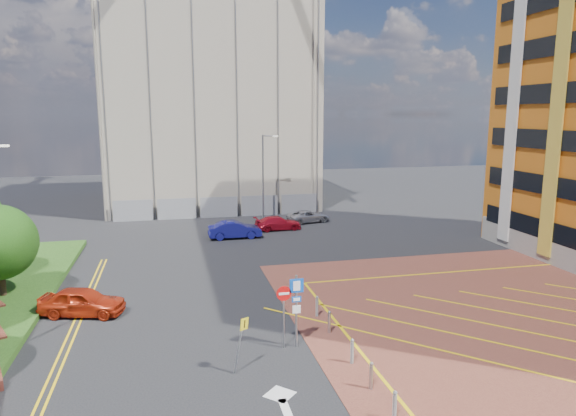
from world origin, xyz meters
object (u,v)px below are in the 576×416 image
object	(u,v)px
lamp_back	(264,174)
sign_cluster	(292,304)
warning_sign	(241,338)
car_red_left	(82,301)
car_blue_back	(235,230)
car_red_back	(278,223)
car_silver_back	(308,216)

from	to	relation	value
lamp_back	sign_cluster	size ratio (longest dim) A/B	2.50
warning_sign	lamp_back	bearing A→B (deg)	77.83
car_red_left	car_blue_back	xyz separation A→B (m)	(9.42, 14.36, -0.00)
sign_cluster	warning_sign	xyz separation A→B (m)	(-2.41, -1.73, -0.52)
warning_sign	car_blue_back	distance (m)	22.09
sign_cluster	car_blue_back	world-z (taller)	sign_cluster
lamp_back	car_red_back	distance (m)	5.98
warning_sign	car_red_left	bearing A→B (deg)	132.26
car_red_left	car_silver_back	size ratio (longest dim) A/B	1.03
car_red_back	car_blue_back	bearing A→B (deg)	114.59
lamp_back	warning_sign	distance (m)	29.55
sign_cluster	car_red_back	bearing A→B (deg)	79.53
sign_cluster	car_red_back	world-z (taller)	sign_cluster
car_red_back	car_silver_back	world-z (taller)	car_red_back
sign_cluster	car_silver_back	distance (m)	26.01
car_blue_back	car_red_back	xyz separation A→B (m)	(4.01, 2.18, -0.11)
lamp_back	car_red_back	world-z (taller)	lamp_back
car_red_back	sign_cluster	bearing A→B (deg)	165.61
lamp_back	car_blue_back	xyz separation A→B (m)	(-3.66, -6.81, -3.66)
car_blue_back	car_red_back	distance (m)	4.57
car_red_back	warning_sign	bearing A→B (deg)	160.88
warning_sign	car_blue_back	size ratio (longest dim) A/B	0.53
lamp_back	car_silver_back	distance (m)	5.76
lamp_back	warning_sign	world-z (taller)	lamp_back
sign_cluster	car_blue_back	xyz separation A→B (m)	(0.12, 20.20, -1.25)
warning_sign	sign_cluster	bearing A→B (deg)	35.57
sign_cluster	car_red_left	bearing A→B (deg)	147.84
lamp_back	car_red_left	size ratio (longest dim) A/B	1.94
car_silver_back	warning_sign	bearing A→B (deg)	146.49
car_red_left	car_blue_back	distance (m)	17.17
car_red_left	car_silver_back	bearing A→B (deg)	-26.67
car_red_left	car_blue_back	size ratio (longest dim) A/B	0.97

